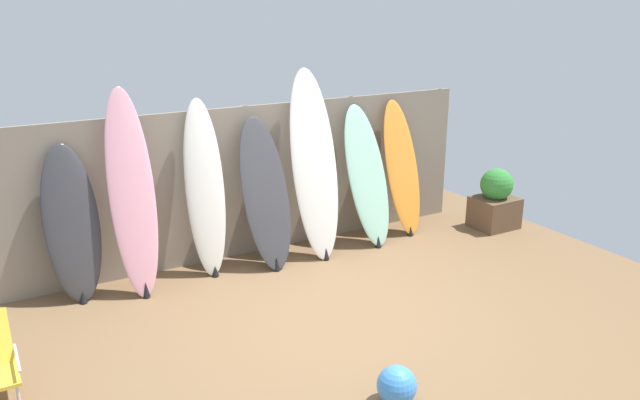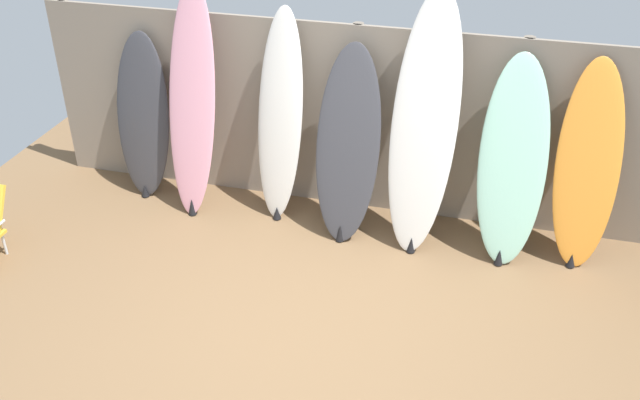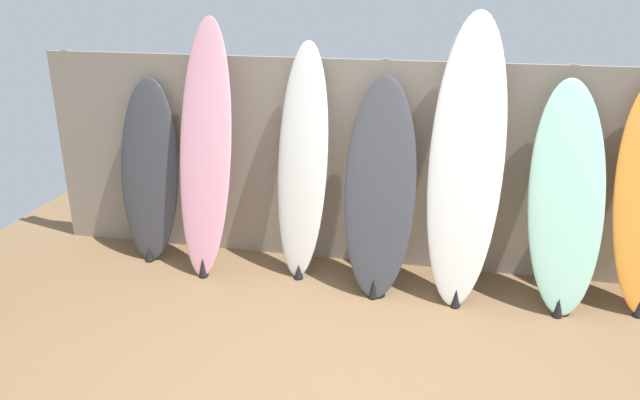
{
  "view_description": "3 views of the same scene",
  "coord_description": "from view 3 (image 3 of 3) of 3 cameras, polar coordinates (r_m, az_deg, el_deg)",
  "views": [
    {
      "loc": [
        -2.81,
        -4.6,
        2.96
      ],
      "look_at": [
        0.16,
        0.55,
        1.05
      ],
      "focal_mm": 35.0,
      "sensor_mm": 36.0,
      "label": 1
    },
    {
      "loc": [
        1.22,
        -3.89,
        3.7
      ],
      "look_at": [
        0.01,
        0.71,
        0.8
      ],
      "focal_mm": 40.0,
      "sensor_mm": 36.0,
      "label": 2
    },
    {
      "loc": [
        0.5,
        -3.1,
        2.5
      ],
      "look_at": [
        -0.32,
        0.94,
        0.96
      ],
      "focal_mm": 35.0,
      "sensor_mm": 36.0,
      "label": 3
    }
  ],
  "objects": [
    {
      "name": "surfboard_charcoal_0",
      "position": [
        5.73,
        -15.32,
        2.53
      ],
      "size": [
        0.55,
        0.4,
        1.62
      ],
      "color": "#38383D",
      "rests_on": "ground"
    },
    {
      "name": "surfboard_charcoal_3",
      "position": [
        4.98,
        5.51,
        0.97
      ],
      "size": [
        0.59,
        0.62,
        1.71
      ],
      "color": "#38383D",
      "rests_on": "ground"
    },
    {
      "name": "fence_back",
      "position": [
        5.37,
        5.7,
        3.09
      ],
      "size": [
        6.08,
        0.11,
        1.8
      ],
      "color": "gray",
      "rests_on": "ground"
    },
    {
      "name": "surfboard_white_4",
      "position": [
        4.9,
        13.22,
        3.36
      ],
      "size": [
        0.62,
        0.71,
        2.22
      ],
      "color": "white",
      "rests_on": "ground"
    },
    {
      "name": "surfboard_seafoam_5",
      "position": [
        5.07,
        21.61,
        0.13
      ],
      "size": [
        0.63,
        0.72,
        1.74
      ],
      "color": "#9ED6BC",
      "rests_on": "ground"
    },
    {
      "name": "surfboard_white_2",
      "position": [
        5.18,
        -1.61,
        3.34
      ],
      "size": [
        0.48,
        0.49,
        1.96
      ],
      "color": "white",
      "rests_on": "ground"
    },
    {
      "name": "surfboard_pink_1",
      "position": [
        5.3,
        -10.45,
        4.35
      ],
      "size": [
        0.49,
        0.56,
        2.14
      ],
      "color": "pink",
      "rests_on": "ground"
    }
  ]
}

